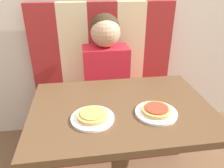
% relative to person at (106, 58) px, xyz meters
% --- Properties ---
extents(booth_seat, '(1.16, 0.50, 0.43)m').
position_rel_person_xyz_m(booth_seat, '(0.00, -0.01, -0.58)').
color(booth_seat, maroon).
rests_on(booth_seat, ground_plane).
extents(booth_backrest, '(1.16, 0.07, 0.74)m').
position_rel_person_xyz_m(booth_backrest, '(0.00, 0.21, 0.01)').
color(booth_backrest, maroon).
rests_on(booth_backrest, booth_seat).
extents(dining_table, '(0.88, 0.62, 0.78)m').
position_rel_person_xyz_m(dining_table, '(0.00, -0.64, -0.14)').
color(dining_table, brown).
rests_on(dining_table, ground_plane).
extents(person, '(0.34, 0.24, 0.69)m').
position_rel_person_xyz_m(person, '(0.00, 0.00, 0.00)').
color(person, red).
rests_on(person, booth_seat).
extents(plate_left, '(0.19, 0.19, 0.01)m').
position_rel_person_xyz_m(plate_left, '(-0.15, -0.73, -0.01)').
color(plate_left, white).
rests_on(plate_left, dining_table).
extents(plate_right, '(0.19, 0.19, 0.01)m').
position_rel_person_xyz_m(plate_right, '(0.15, -0.73, -0.01)').
color(plate_right, white).
rests_on(plate_right, dining_table).
extents(pizza_left, '(0.14, 0.14, 0.02)m').
position_rel_person_xyz_m(pizza_left, '(-0.15, -0.73, 0.01)').
color(pizza_left, tan).
rests_on(pizza_left, plate_left).
extents(pizza_right, '(0.14, 0.14, 0.02)m').
position_rel_person_xyz_m(pizza_right, '(0.15, -0.73, 0.01)').
color(pizza_right, tan).
rests_on(pizza_right, plate_right).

